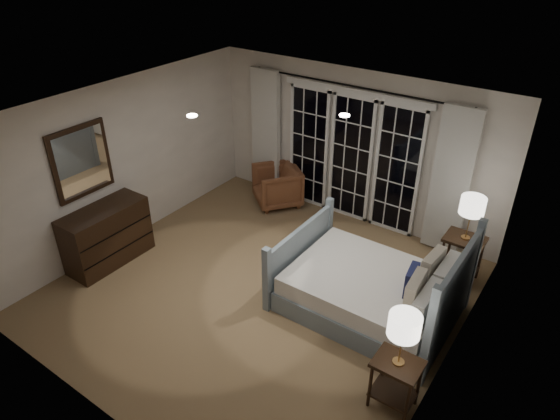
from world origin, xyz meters
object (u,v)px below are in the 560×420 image
Objects in this scene: bed at (373,290)px; nightstand_right at (462,252)px; dresser at (107,235)px; armchair at (277,186)px; lamp_left at (404,326)px; lamp_right at (473,206)px; nightstand_left at (396,377)px.

bed is 3.13× the size of nightstand_right.
armchair is at bearing 70.18° from dresser.
bed is 1.67m from lamp_left.
dresser is at bearing -161.36° from bed.
armchair is 3.01m from dresser.
dresser is (-4.35, -2.53, -0.74)m from lamp_right.
lamp_left reaches higher than nightstand_right.
lamp_right is at bearing 61.53° from bed.
bed is 3.41× the size of lamp_right.
lamp_left is (0.13, -2.51, 0.65)m from nightstand_right.
dresser reaches higher than armchair.
nightstand_left is (0.84, -1.21, 0.09)m from bed.
armchair is (-2.63, 1.60, 0.03)m from bed.
lamp_right is (-0.13, 2.51, 0.08)m from lamp_left.
dresser is at bearing -149.83° from lamp_right.
nightstand_right is 5.04m from dresser.
armchair is at bearing 148.75° from bed.
bed is 3.50× the size of lamp_left.
dresser is (-4.49, -0.02, -0.66)m from lamp_left.
lamp_right is (0.70, 1.30, 0.86)m from bed.
nightstand_right is at bearing 93.02° from lamp_left.
dresser reaches higher than nightstand_left.
armchair is at bearing 141.06° from lamp_left.
lamp_left is 4.52m from armchair.
armchair is (-3.34, 0.30, -0.10)m from nightstand_right.
bed is 3.08m from armchair.
lamp_left is (0.84, -1.21, 0.79)m from bed.
nightstand_right is (-0.13, 2.51, 0.05)m from nightstand_left.
nightstand_right is 1.12× the size of lamp_left.
dresser is (-4.49, -0.02, 0.03)m from nightstand_left.
bed is at bearing -118.47° from lamp_right.
nightstand_right is 0.55× the size of dresser.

